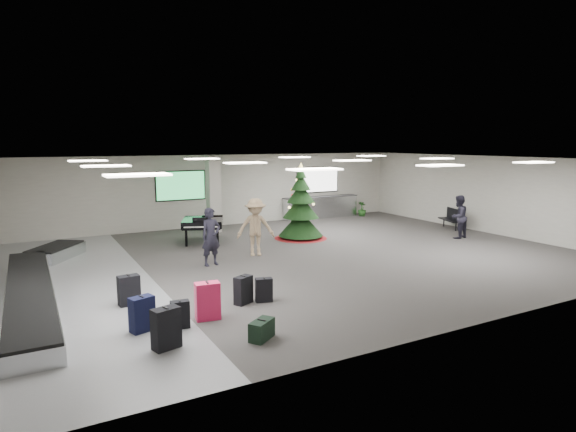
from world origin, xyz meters
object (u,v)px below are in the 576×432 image
service_counter (321,207)px  christmas_tree (301,213)px  grand_piano (203,223)px  traveler_a (211,237)px  potted_plant_right (362,209)px  baggage_carousel (36,284)px  pink_suitcase (208,301)px  traveler_bench (458,217)px  bench (452,217)px  traveler_b (256,227)px  potted_plant_left (291,211)px

service_counter → christmas_tree: christmas_tree is taller
grand_piano → traveler_a: traveler_a is taller
traveler_a → potted_plant_right: bearing=17.6°
baggage_carousel → pink_suitcase: (3.18, -3.92, 0.19)m
service_counter → traveler_bench: traveler_bench is taller
christmas_tree → bench: size_ratio=2.03×
pink_suitcase → traveler_a: 4.65m
bench → potted_plant_right: bearing=124.7°
traveler_bench → baggage_carousel: bearing=-12.6°
traveler_a → potted_plant_right: traveler_a is taller
traveler_bench → traveler_b: bearing=-19.9°
grand_piano → potted_plant_left: (5.38, 2.83, -0.30)m
pink_suitcase → traveler_bench: bearing=24.9°
pink_suitcase → bench: (13.08, 5.33, 0.09)m
christmas_tree → grand_piano: 3.82m
service_counter → traveler_a: (-8.03, -6.33, 0.35)m
christmas_tree → grand_piano: size_ratio=1.32×
grand_piano → traveler_b: (0.88, -2.81, 0.20)m
traveler_bench → service_counter: bearing=-86.0°
bench → baggage_carousel: bearing=-154.9°
christmas_tree → potted_plant_left: bearing=66.1°
service_counter → potted_plant_right: service_counter is taller
traveler_bench → christmas_tree: bearing=-40.4°
christmas_tree → potted_plant_left: 4.25m
traveler_bench → potted_plant_left: bearing=-73.0°
traveler_a → traveler_bench: bearing=-15.8°
traveler_a → potted_plant_right: (10.20, 5.78, -0.52)m
grand_piano → traveler_bench: traveler_bench is taller
service_counter → pink_suitcase: (-9.67, -10.65, -0.14)m
christmas_tree → service_counter: bearing=48.9°
potted_plant_right → traveler_b: bearing=-148.2°
pink_suitcase → traveler_a: bearing=76.6°
baggage_carousel → traveler_bench: (14.79, -0.26, 0.64)m
christmas_tree → bench: 7.04m
service_counter → grand_piano: bearing=-157.4°
service_counter → bench: (3.41, -5.32, -0.05)m
pink_suitcase → traveler_bench: (11.61, 3.66, 0.45)m
christmas_tree → traveler_a: christmas_tree is taller
grand_piano → potted_plant_right: 9.64m
christmas_tree → traveler_b: 3.31m
grand_piano → traveler_b: traveler_b is taller
grand_piano → service_counter: bearing=45.0°
service_counter → traveler_a: bearing=-141.7°
pink_suitcase → traveler_a: traveler_a is taller
potted_plant_left → potted_plant_right: potted_plant_left is taller
service_counter → traveler_b: 8.55m
service_counter → traveler_bench: (1.95, -6.99, 0.31)m
traveler_bench → potted_plant_left: traveler_bench is taller
pink_suitcase → potted_plant_left: (7.89, 10.50, 0.06)m
pink_suitcase → grand_piano: bearing=79.3°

